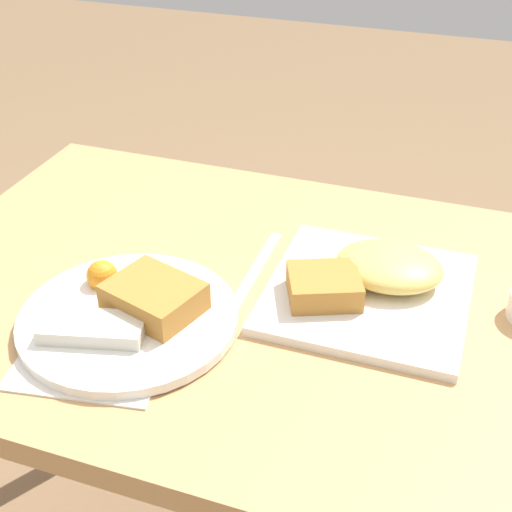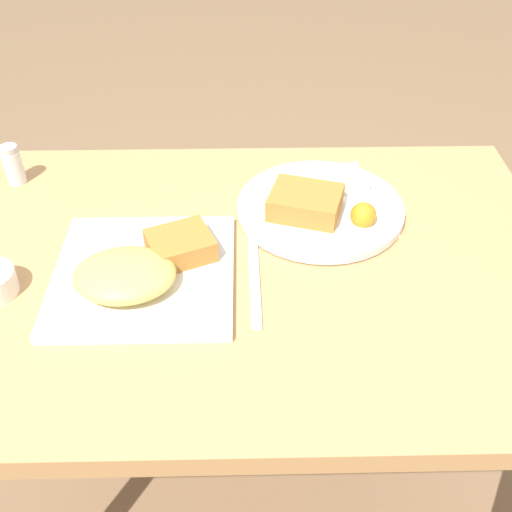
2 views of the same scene
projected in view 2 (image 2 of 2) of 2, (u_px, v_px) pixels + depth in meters
The scene contains 7 objects.
ground_plane at pixel (247, 495), 1.44m from camera, with size 8.00×8.00×0.00m, color #846647.
dining_table at pixel (243, 303), 1.02m from camera, with size 1.04×0.70×0.74m.
menu_card at pixel (328, 202), 1.08m from camera, with size 0.22×0.27×0.00m.
plate_square_near at pixel (142, 270), 0.91m from camera, with size 0.27×0.27×0.06m.
plate_oval_far at pixel (319, 205), 1.04m from camera, with size 0.29×0.29×0.05m.
salt_shaker at pixel (14, 167), 1.11m from camera, with size 0.03×0.03×0.08m.
butter_knife at pixel (254, 278), 0.92m from camera, with size 0.02×0.21×0.00m.
Camera 2 is at (0.01, -0.73, 1.37)m, focal length 42.00 mm.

